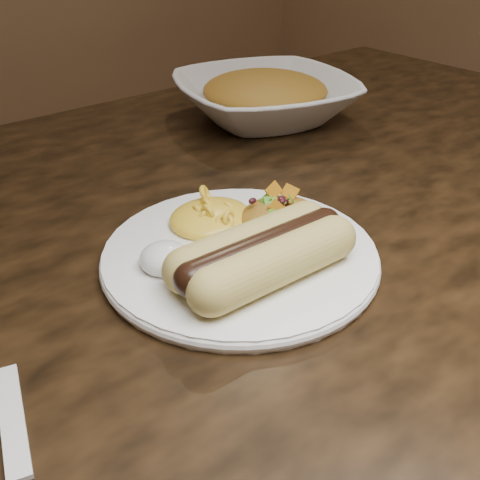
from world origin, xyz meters
TOP-DOWN VIEW (x-y plane):
  - table at (0.00, 0.00)m, footprint 1.60×0.90m
  - plate at (0.01, -0.07)m, footprint 0.29×0.29m
  - hotdog at (0.00, -0.11)m, footprint 0.15×0.08m
  - mac_and_cheese at (0.02, -0.01)m, footprint 0.10×0.09m
  - sour_cream at (-0.06, -0.05)m, footprint 0.05×0.05m
  - taco_salad at (0.07, -0.06)m, footprint 0.09×0.08m
  - fork at (-0.23, -0.12)m, footprint 0.06×0.15m
  - serving_bowl at (0.29, 0.22)m, footprint 0.33×0.33m
  - bowl_filling at (0.29, 0.22)m, footprint 0.25×0.25m

SIDE VIEW (x-z plane):
  - table at x=0.00m, z-range 0.28..1.03m
  - fork at x=-0.23m, z-range 0.75..0.75m
  - plate at x=0.01m, z-range 0.75..0.76m
  - sour_cream at x=-0.06m, z-range 0.76..0.79m
  - taco_salad at x=0.07m, z-range 0.76..0.80m
  - mac_and_cheese at x=0.02m, z-range 0.76..0.80m
  - serving_bowl at x=0.29m, z-range 0.75..0.81m
  - hotdog at x=0.00m, z-range 0.76..0.80m
  - bowl_filling at x=0.29m, z-range 0.78..0.82m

